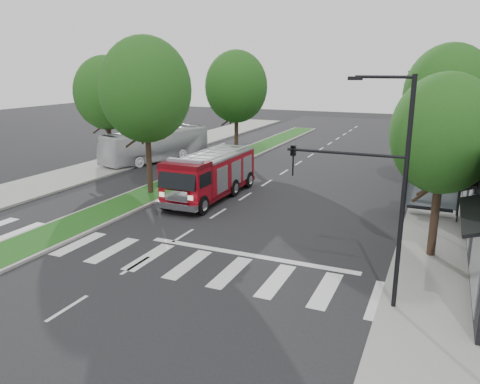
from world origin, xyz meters
name	(u,v)px	position (x,y,z in m)	size (l,w,h in m)	color
ground	(183,236)	(0.00, 0.00, 0.00)	(140.00, 140.00, 0.00)	black
sidewalk_right	(454,210)	(12.50, 10.00, 0.07)	(5.00, 80.00, 0.15)	gray
sidewalk_left	(91,170)	(-14.50, 10.00, 0.07)	(5.00, 80.00, 0.15)	gray
median	(227,161)	(-6.00, 18.00, 0.08)	(3.00, 50.00, 0.15)	gray
bus_shelter	(433,182)	(11.20, 8.15, 2.04)	(3.20, 1.60, 2.61)	black
tree_right_near	(444,134)	(11.50, 2.00, 5.51)	(4.40, 4.40, 8.05)	black
tree_right_mid	(448,95)	(11.50, 14.00, 6.49)	(5.60, 5.60, 9.72)	black
tree_right_far	(448,96)	(11.50, 24.00, 5.84)	(5.00, 5.00, 8.73)	black
tree_median_near	(145,90)	(-6.00, 6.00, 6.81)	(5.80, 5.80, 10.16)	black
tree_median_far	(236,87)	(-6.00, 20.00, 6.49)	(5.60, 5.60, 9.72)	black
tree_left_mid	(106,93)	(-14.00, 12.00, 6.16)	(5.20, 5.20, 9.16)	black
streetlight_right_near	(377,177)	(9.61, -3.50, 4.67)	(4.08, 0.22, 8.00)	black
streetlight_right_far	(430,117)	(10.35, 20.00, 4.48)	(2.11, 0.20, 8.00)	black
fire_engine	(211,175)	(-1.94, 6.86, 1.48)	(2.75, 8.93, 3.09)	#57040B
city_bus	(156,145)	(-12.00, 15.85, 1.49)	(2.51, 10.73, 2.99)	silver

